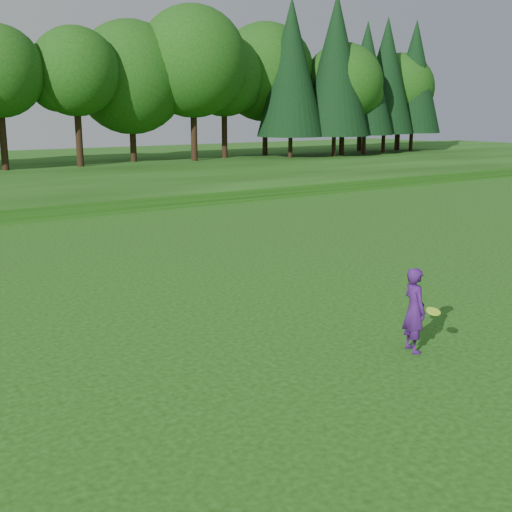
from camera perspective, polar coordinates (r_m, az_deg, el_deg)
ground at (r=12.31m, az=6.53°, el=-9.42°), size 140.00×140.00×0.00m
walking_path at (r=29.89m, az=-19.45°, el=3.22°), size 130.00×1.60×0.04m
woman at (r=12.91m, az=13.89°, el=-4.68°), size 0.57×1.02×1.69m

